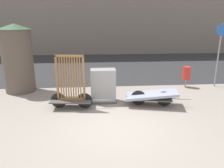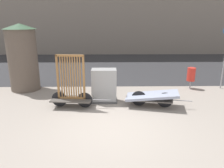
{
  "view_description": "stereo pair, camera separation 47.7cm",
  "coord_description": "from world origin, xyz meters",
  "views": [
    {
      "loc": [
        -0.6,
        -5.78,
        3.11
      ],
      "look_at": [
        0.0,
        1.76,
        0.88
      ],
      "focal_mm": 35.0,
      "sensor_mm": 36.0,
      "label": 1
    },
    {
      "loc": [
        -0.13,
        -5.81,
        3.11
      ],
      "look_at": [
        0.0,
        1.76,
        0.88
      ],
      "focal_mm": 35.0,
      "sensor_mm": 36.0,
      "label": 2
    }
  ],
  "objects": [
    {
      "name": "road_strip",
      "position": [
        0.0,
        9.4,
        0.0
      ],
      "size": [
        56.0,
        10.18,
        0.01
      ],
      "color": "#2D2D30",
      "rests_on": "ground_plane"
    },
    {
      "name": "advertising_column",
      "position": [
        -3.96,
        3.95,
        1.51
      ],
      "size": [
        1.44,
        1.44,
        2.97
      ],
      "color": "brown",
      "rests_on": "ground_plane"
    },
    {
      "name": "trash_bin",
      "position": [
        3.71,
        3.95,
        0.67
      ],
      "size": [
        0.37,
        0.37,
        0.99
      ],
      "color": "gray",
      "rests_on": "ground_plane"
    },
    {
      "name": "sign_post",
      "position": [
        5.17,
        3.95,
        1.87
      ],
      "size": [
        0.51,
        0.06,
        2.97
      ],
      "color": "gray",
      "rests_on": "ground_plane"
    },
    {
      "name": "ground_plane",
      "position": [
        0.0,
        0.0,
        0.0
      ],
      "size": [
        60.0,
        60.0,
        0.0
      ],
      "primitive_type": "plane",
      "color": "gray"
    },
    {
      "name": "bike_cart_with_bedframe",
      "position": [
        -1.47,
        1.76,
        0.67
      ],
      "size": [
        2.2,
        0.84,
        1.95
      ],
      "rotation": [
        0.0,
        0.0,
        -0.1
      ],
      "color": "#4C4742",
      "rests_on": "ground_plane"
    },
    {
      "name": "utility_cabinet",
      "position": [
        -0.3,
        2.3,
        0.61
      ],
      "size": [
        1.01,
        0.6,
        1.31
      ],
      "color": "#4C4C4C",
      "rests_on": "ground_plane"
    },
    {
      "name": "bike_cart_with_mattress",
      "position": [
        1.48,
        1.76,
        0.39
      ],
      "size": [
        2.42,
        1.2,
        0.61
      ],
      "rotation": [
        0.0,
        0.0,
        -0.21
      ],
      "color": "#4C4742",
      "rests_on": "ground_plane"
    }
  ]
}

